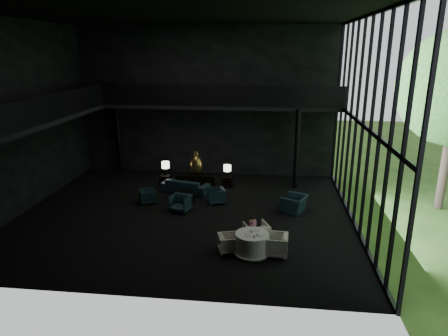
# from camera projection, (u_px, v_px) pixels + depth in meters

# --- Properties ---
(floor) EXTENTS (14.00, 12.00, 0.02)m
(floor) POSITION_uv_depth(u_px,v_px,m) (186.00, 214.00, 17.03)
(floor) COLOR black
(floor) RESTS_ON ground
(ceiling) EXTENTS (14.00, 12.00, 0.02)m
(ceiling) POSITION_uv_depth(u_px,v_px,m) (180.00, 14.00, 14.75)
(ceiling) COLOR black
(ceiling) RESTS_ON ground
(wall_back) EXTENTS (14.00, 0.04, 8.00)m
(wall_back) POSITION_uv_depth(u_px,v_px,m) (206.00, 102.00, 21.60)
(wall_back) COLOR black
(wall_back) RESTS_ON ground
(wall_front) EXTENTS (14.00, 0.04, 8.00)m
(wall_front) POSITION_uv_depth(u_px,v_px,m) (134.00, 162.00, 10.17)
(wall_front) COLOR black
(wall_front) RESTS_ON ground
(wall_left) EXTENTS (0.04, 12.00, 8.00)m
(wall_left) POSITION_uv_depth(u_px,v_px,m) (19.00, 118.00, 16.64)
(wall_left) COLOR black
(wall_left) RESTS_ON ground
(curtain_wall) EXTENTS (0.20, 12.00, 8.00)m
(curtain_wall) POSITION_uv_depth(u_px,v_px,m) (363.00, 125.00, 15.13)
(curtain_wall) COLOR black
(curtain_wall) RESTS_ON ground
(mezzanine_left) EXTENTS (2.00, 12.00, 0.25)m
(mezzanine_left) POSITION_uv_depth(u_px,v_px,m) (41.00, 119.00, 16.53)
(mezzanine_left) COLOR black
(mezzanine_left) RESTS_ON wall_left
(mezzanine_back) EXTENTS (12.00, 2.00, 0.25)m
(mezzanine_back) POSITION_uv_depth(u_px,v_px,m) (223.00, 105.00, 20.54)
(mezzanine_back) COLOR black
(mezzanine_back) RESTS_ON wall_back
(railing_left) EXTENTS (0.06, 12.00, 1.00)m
(railing_left) POSITION_uv_depth(u_px,v_px,m) (62.00, 104.00, 16.25)
(railing_left) COLOR black
(railing_left) RESTS_ON mezzanine_left
(railing_back) EXTENTS (12.00, 0.06, 1.00)m
(railing_back) POSITION_uv_depth(u_px,v_px,m) (220.00, 95.00, 19.42)
(railing_back) COLOR black
(railing_back) RESTS_ON mezzanine_back
(column_nw) EXTENTS (0.24, 0.24, 4.00)m
(column_nw) POSITION_uv_depth(u_px,v_px,m) (118.00, 137.00, 22.42)
(column_nw) COLOR black
(column_nw) RESTS_ON floor
(column_ne) EXTENTS (0.24, 0.24, 4.00)m
(column_ne) POSITION_uv_depth(u_px,v_px,m) (296.00, 149.00, 19.75)
(column_ne) COLOR black
(column_ne) RESTS_ON floor
(console) EXTENTS (1.98, 0.45, 0.63)m
(console) POSITION_uv_depth(u_px,v_px,m) (196.00, 181.00, 20.33)
(console) COLOR black
(console) RESTS_ON floor
(bronze_urn) EXTENTS (0.65, 0.65, 1.20)m
(bronze_urn) POSITION_uv_depth(u_px,v_px,m) (196.00, 164.00, 20.29)
(bronze_urn) COLOR #B87F3D
(bronze_urn) RESTS_ON console
(side_table_left) EXTENTS (0.51, 0.51, 0.56)m
(side_table_left) POSITION_uv_depth(u_px,v_px,m) (165.00, 180.00, 20.55)
(side_table_left) COLOR black
(side_table_left) RESTS_ON floor
(table_lamp_left) EXTENTS (0.41, 0.41, 0.68)m
(table_lamp_left) POSITION_uv_depth(u_px,v_px,m) (165.00, 165.00, 20.45)
(table_lamp_left) COLOR black
(table_lamp_left) RESTS_ON side_table_left
(side_table_right) EXTENTS (0.50, 0.50, 0.55)m
(side_table_right) POSITION_uv_depth(u_px,v_px,m) (227.00, 182.00, 20.37)
(side_table_right) COLOR black
(side_table_right) RESTS_ON floor
(table_lamp_right) EXTENTS (0.38, 0.38, 0.64)m
(table_lamp_right) POSITION_uv_depth(u_px,v_px,m) (227.00, 169.00, 20.05)
(table_lamp_right) COLOR black
(table_lamp_right) RESTS_ON side_table_right
(sofa) EXTENTS (2.71, 1.39, 1.02)m
(sofa) POSITION_uv_depth(u_px,v_px,m) (185.00, 183.00, 19.49)
(sofa) COLOR #163143
(sofa) RESTS_ON floor
(lounge_armchair_west) EXTENTS (0.80, 0.82, 0.65)m
(lounge_armchair_west) POSITION_uv_depth(u_px,v_px,m) (148.00, 196.00, 18.19)
(lounge_armchair_west) COLOR black
(lounge_armchair_west) RESTS_ON floor
(lounge_armchair_east) EXTENTS (0.89, 0.92, 0.75)m
(lounge_armchair_east) POSITION_uv_depth(u_px,v_px,m) (216.00, 195.00, 18.19)
(lounge_armchair_east) COLOR #1A343D
(lounge_armchair_east) RESTS_ON floor
(lounge_armchair_south) EXTENTS (0.99, 0.96, 0.85)m
(lounge_armchair_south) POSITION_uv_depth(u_px,v_px,m) (180.00, 202.00, 17.20)
(lounge_armchair_south) COLOR black
(lounge_armchair_south) RESTS_ON floor
(window_armchair) EXTENTS (1.12, 1.31, 0.97)m
(window_armchair) POSITION_uv_depth(u_px,v_px,m) (294.00, 201.00, 17.20)
(window_armchair) COLOR #1F3846
(window_armchair) RESTS_ON floor
(coffee_table) EXTENTS (1.01, 1.01, 0.38)m
(coffee_table) POSITION_uv_depth(u_px,v_px,m) (185.00, 197.00, 18.46)
(coffee_table) COLOR black
(coffee_table) RESTS_ON floor
(dining_table) EXTENTS (1.30, 1.30, 0.75)m
(dining_table) POSITION_uv_depth(u_px,v_px,m) (252.00, 245.00, 13.66)
(dining_table) COLOR white
(dining_table) RESTS_ON floor
(dining_chair_north) EXTENTS (1.10, 1.07, 0.88)m
(dining_chair_north) POSITION_uv_depth(u_px,v_px,m) (256.00, 231.00, 14.40)
(dining_chair_north) COLOR beige
(dining_chair_north) RESTS_ON floor
(dining_chair_east) EXTENTS (0.83, 0.88, 0.85)m
(dining_chair_east) POSITION_uv_depth(u_px,v_px,m) (276.00, 243.00, 13.56)
(dining_chair_east) COLOR beige
(dining_chair_east) RESTS_ON floor
(dining_chair_west) EXTENTS (0.70, 0.72, 0.61)m
(dining_chair_west) POSITION_uv_depth(u_px,v_px,m) (229.00, 243.00, 13.82)
(dining_chair_west) COLOR silver
(dining_chair_west) RESTS_ON floor
(child) EXTENTS (0.26, 0.26, 0.56)m
(child) POSITION_uv_depth(u_px,v_px,m) (253.00, 223.00, 14.39)
(child) COLOR pink
(child) RESTS_ON dining_chair_north
(plate_a) EXTENTS (0.27, 0.27, 0.01)m
(plate_a) POSITION_uv_depth(u_px,v_px,m) (248.00, 235.00, 13.42)
(plate_a) COLOR white
(plate_a) RESTS_ON dining_table
(plate_b) EXTENTS (0.22, 0.22, 0.01)m
(plate_b) POSITION_uv_depth(u_px,v_px,m) (257.00, 230.00, 13.78)
(plate_b) COLOR white
(plate_b) RESTS_ON dining_table
(saucer) EXTENTS (0.17, 0.17, 0.01)m
(saucer) POSITION_uv_depth(u_px,v_px,m) (261.00, 236.00, 13.34)
(saucer) COLOR white
(saucer) RESTS_ON dining_table
(coffee_cup) EXTENTS (0.09, 0.09, 0.06)m
(coffee_cup) POSITION_uv_depth(u_px,v_px,m) (257.00, 234.00, 13.39)
(coffee_cup) COLOR white
(coffee_cup) RESTS_ON saucer
(cereal_bowl) EXTENTS (0.16, 0.16, 0.08)m
(cereal_bowl) POSITION_uv_depth(u_px,v_px,m) (252.00, 230.00, 13.69)
(cereal_bowl) COLOR white
(cereal_bowl) RESTS_ON dining_table
(cream_pot) EXTENTS (0.06, 0.06, 0.07)m
(cream_pot) POSITION_uv_depth(u_px,v_px,m) (254.00, 237.00, 13.24)
(cream_pot) COLOR #99999E
(cream_pot) RESTS_ON dining_table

